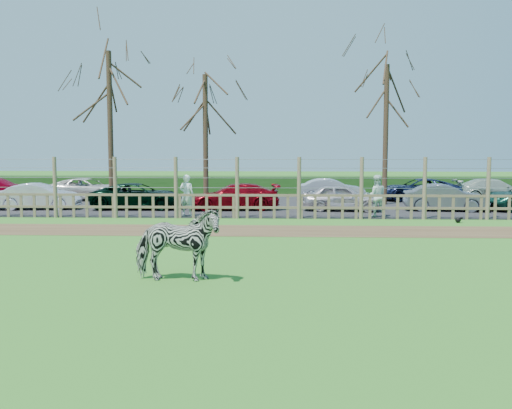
{
  "coord_description": "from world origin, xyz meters",
  "views": [
    {
      "loc": [
        1.76,
        -14.95,
        2.77
      ],
      "look_at": [
        1.0,
        2.5,
        1.1
      ],
      "focal_mm": 40.0,
      "sensor_mm": 36.0,
      "label": 1
    }
  ],
  "objects_px": {
    "tree_mid": "(205,108)",
    "car_5": "(445,198)",
    "tree_right": "(386,100)",
    "car_1": "(39,196)",
    "car_12": "(419,190)",
    "car_11": "(331,190)",
    "crow": "(458,220)",
    "car_13": "(494,190)",
    "tree_left": "(109,91)",
    "zebra": "(177,244)",
    "visitor_a": "(187,195)",
    "car_8": "(87,189)",
    "car_4": "(342,198)",
    "visitor_b": "(376,196)",
    "car_2": "(138,196)",
    "car_3": "(234,197)"
  },
  "relations": [
    {
      "from": "crow",
      "to": "car_4",
      "type": "distance_m",
      "value": 5.56
    },
    {
      "from": "visitor_a",
      "to": "car_11",
      "type": "bearing_deg",
      "value": -117.75
    },
    {
      "from": "zebra",
      "to": "car_12",
      "type": "xyz_separation_m",
      "value": [
        9.64,
        19.33,
        -0.15
      ]
    },
    {
      "from": "zebra",
      "to": "car_1",
      "type": "xyz_separation_m",
      "value": [
        -8.99,
        14.02,
        -0.15
      ]
    },
    {
      "from": "car_2",
      "to": "car_5",
      "type": "xyz_separation_m",
      "value": [
        14.06,
        -0.2,
        0.0
      ]
    },
    {
      "from": "car_8",
      "to": "car_13",
      "type": "bearing_deg",
      "value": -83.13
    },
    {
      "from": "car_5",
      "to": "car_8",
      "type": "distance_m",
      "value": 18.66
    },
    {
      "from": "tree_left",
      "to": "visitor_b",
      "type": "bearing_deg",
      "value": -18.2
    },
    {
      "from": "crow",
      "to": "car_11",
      "type": "distance_m",
      "value": 9.83
    },
    {
      "from": "car_3",
      "to": "tree_left",
      "type": "bearing_deg",
      "value": -110.12
    },
    {
      "from": "tree_right",
      "to": "car_4",
      "type": "bearing_deg",
      "value": -127.56
    },
    {
      "from": "visitor_b",
      "to": "car_2",
      "type": "relative_size",
      "value": 0.4
    },
    {
      "from": "car_2",
      "to": "car_8",
      "type": "height_order",
      "value": "same"
    },
    {
      "from": "tree_right",
      "to": "car_12",
      "type": "distance_m",
      "value": 5.55
    },
    {
      "from": "crow",
      "to": "car_4",
      "type": "bearing_deg",
      "value": 136.95
    },
    {
      "from": "car_3",
      "to": "car_13",
      "type": "xyz_separation_m",
      "value": [
        13.55,
        4.96,
        0.0
      ]
    },
    {
      "from": "crow",
      "to": "car_11",
      "type": "bearing_deg",
      "value": 114.58
    },
    {
      "from": "zebra",
      "to": "car_4",
      "type": "bearing_deg",
      "value": -18.94
    },
    {
      "from": "car_5",
      "to": "car_12",
      "type": "height_order",
      "value": "same"
    },
    {
      "from": "zebra",
      "to": "visitor_b",
      "type": "distance_m",
      "value": 13.16
    },
    {
      "from": "crow",
      "to": "car_5",
      "type": "distance_m",
      "value": 4.08
    },
    {
      "from": "tree_left",
      "to": "visitor_a",
      "type": "distance_m",
      "value": 7.59
    },
    {
      "from": "visitor_a",
      "to": "car_2",
      "type": "xyz_separation_m",
      "value": [
        -2.74,
        2.74,
        -0.26
      ]
    },
    {
      "from": "tree_left",
      "to": "car_5",
      "type": "height_order",
      "value": "tree_left"
    },
    {
      "from": "tree_right",
      "to": "crow",
      "type": "xyz_separation_m",
      "value": [
        1.56,
        -7.0,
        -5.13
      ]
    },
    {
      "from": "visitor_b",
      "to": "car_11",
      "type": "xyz_separation_m",
      "value": [
        -1.19,
        7.43,
        -0.26
      ]
    },
    {
      "from": "tree_right",
      "to": "car_11",
      "type": "distance_m",
      "value": 5.59
    },
    {
      "from": "visitor_a",
      "to": "car_2",
      "type": "bearing_deg",
      "value": -31.15
    },
    {
      "from": "zebra",
      "to": "car_4",
      "type": "distance_m",
      "value": 14.8
    },
    {
      "from": "car_12",
      "to": "car_13",
      "type": "distance_m",
      "value": 3.95
    },
    {
      "from": "tree_mid",
      "to": "car_13",
      "type": "height_order",
      "value": "tree_mid"
    },
    {
      "from": "tree_left",
      "to": "zebra",
      "type": "bearing_deg",
      "value": -68.78
    },
    {
      "from": "tree_right",
      "to": "car_1",
      "type": "xyz_separation_m",
      "value": [
        -16.41,
        -3.15,
        -4.6
      ]
    },
    {
      "from": "car_1",
      "to": "car_4",
      "type": "relative_size",
      "value": 1.03
    },
    {
      "from": "tree_right",
      "to": "car_3",
      "type": "bearing_deg",
      "value": -158.06
    },
    {
      "from": "car_1",
      "to": "car_5",
      "type": "bearing_deg",
      "value": -95.7
    },
    {
      "from": "visitor_b",
      "to": "car_5",
      "type": "height_order",
      "value": "visitor_b"
    },
    {
      "from": "crow",
      "to": "car_8",
      "type": "xyz_separation_m",
      "value": [
        -17.42,
        8.78,
        0.53
      ]
    },
    {
      "from": "tree_left",
      "to": "car_11",
      "type": "height_order",
      "value": "tree_left"
    },
    {
      "from": "crow",
      "to": "tree_left",
      "type": "bearing_deg",
      "value": 159.94
    },
    {
      "from": "zebra",
      "to": "visitor_b",
      "type": "height_order",
      "value": "visitor_b"
    },
    {
      "from": "car_2",
      "to": "car_4",
      "type": "xyz_separation_m",
      "value": [
        9.4,
        -0.42,
        0.0
      ]
    },
    {
      "from": "zebra",
      "to": "car_3",
      "type": "bearing_deg",
      "value": 0.37
    },
    {
      "from": "car_5",
      "to": "car_1",
      "type": "bearing_deg",
      "value": 97.09
    },
    {
      "from": "crow",
      "to": "car_13",
      "type": "distance_m",
      "value": 10.12
    },
    {
      "from": "tree_left",
      "to": "tree_mid",
      "type": "height_order",
      "value": "tree_left"
    },
    {
      "from": "car_8",
      "to": "car_4",
      "type": "bearing_deg",
      "value": -104.19
    },
    {
      "from": "zebra",
      "to": "car_11",
      "type": "relative_size",
      "value": 0.52
    },
    {
      "from": "visitor_a",
      "to": "car_5",
      "type": "height_order",
      "value": "visitor_a"
    },
    {
      "from": "tree_mid",
      "to": "car_5",
      "type": "bearing_deg",
      "value": -12.63
    }
  ]
}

